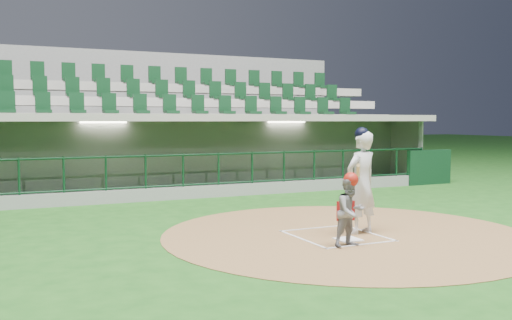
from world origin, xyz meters
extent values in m
plane|color=#194B15|center=(0.00, 0.00, 0.00)|extent=(120.00, 120.00, 0.00)
cylinder|color=brown|center=(0.30, -0.20, 0.01)|extent=(7.20, 7.20, 0.01)
cube|color=white|center=(0.00, -0.70, 0.02)|extent=(0.43, 0.43, 0.02)
cube|color=white|center=(-0.75, -0.30, 0.02)|extent=(0.05, 1.80, 0.01)
cube|color=white|center=(0.75, -0.30, 0.02)|extent=(0.05, 1.80, 0.01)
cube|color=silver|center=(0.00, 0.55, 0.02)|extent=(1.55, 0.05, 0.01)
cube|color=white|center=(0.00, -1.15, 0.02)|extent=(1.55, 0.05, 0.01)
cube|color=gray|center=(0.00, 7.50, -0.55)|extent=(15.00, 3.00, 0.10)
cube|color=gray|center=(0.00, 9.10, 0.85)|extent=(15.00, 0.20, 2.70)
cube|color=#9F998D|center=(0.00, 8.98, 1.10)|extent=(13.50, 0.04, 0.90)
cube|color=gray|center=(7.50, 7.50, 0.85)|extent=(0.20, 3.00, 2.70)
cube|color=gray|center=(0.00, 7.25, 2.30)|extent=(15.40, 3.50, 0.20)
cube|color=gray|center=(0.00, 5.95, 0.15)|extent=(15.00, 0.15, 0.40)
cube|color=black|center=(0.00, 5.95, 1.73)|extent=(15.00, 0.01, 0.95)
cube|color=brown|center=(0.00, 8.55, -0.28)|extent=(12.75, 0.40, 0.45)
cube|color=white|center=(-3.00, 7.50, 2.17)|extent=(1.30, 0.35, 0.04)
cube|color=white|center=(3.00, 7.50, 2.17)|extent=(1.30, 0.35, 0.04)
cube|color=black|center=(7.80, 5.90, 0.60)|extent=(1.80, 0.18, 1.20)
imported|color=maroon|center=(-4.45, 8.35, 0.34)|extent=(1.11, 0.67, 1.69)
imported|color=maroon|center=(-2.97, 8.47, 0.34)|extent=(1.06, 0.72, 1.68)
imported|color=#A61119|center=(1.06, 8.30, 0.32)|extent=(0.92, 0.73, 1.64)
imported|color=#A7111F|center=(4.26, 8.18, 0.34)|extent=(1.63, 0.80, 1.69)
cube|color=gray|center=(0.00, 10.75, 1.15)|extent=(17.00, 6.50, 2.50)
cube|color=gray|center=(0.00, 9.25, 2.30)|extent=(16.60, 0.95, 0.30)
cube|color=#A5A195|center=(0.00, 10.20, 2.85)|extent=(16.60, 0.95, 0.30)
cube|color=gray|center=(0.00, 11.15, 3.40)|extent=(16.60, 0.95, 0.30)
cube|color=slate|center=(0.00, 14.10, 2.53)|extent=(17.00, 0.25, 5.05)
imported|color=silver|center=(0.58, -0.27, 1.01)|extent=(0.82, 0.64, 2.00)
sphere|color=black|center=(0.58, -0.27, 1.96)|extent=(0.28, 0.28, 0.28)
cylinder|color=tan|center=(0.33, -0.52, 1.25)|extent=(0.58, 0.79, 0.39)
imported|color=gray|center=(-0.27, -1.16, 0.63)|extent=(0.66, 0.54, 1.23)
sphere|color=#AC1D12|center=(-0.27, -1.16, 1.19)|extent=(0.26, 0.26, 0.26)
cube|color=#AB1215|center=(-0.27, -1.01, 0.62)|extent=(0.32, 0.10, 0.35)
camera|label=1|loc=(-5.94, -9.45, 2.23)|focal=40.00mm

